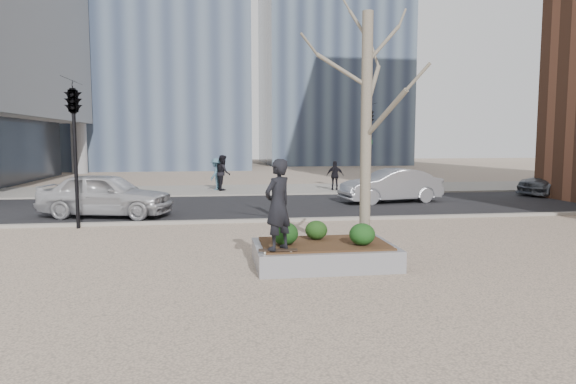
{
  "coord_description": "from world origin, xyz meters",
  "views": [
    {
      "loc": [
        -1.36,
        -10.75,
        2.72
      ],
      "look_at": [
        0.5,
        2.0,
        1.4
      ],
      "focal_mm": 32.0,
      "sensor_mm": 36.0,
      "label": 1
    }
  ],
  "objects": [
    {
      "name": "traffic_light_near",
      "position": [
        -5.5,
        5.6,
        2.25
      ],
      "size": [
        0.6,
        2.48,
        4.5
      ],
      "primitive_type": null,
      "color": "black",
      "rests_on": "ground"
    },
    {
      "name": "shrub_middle",
      "position": [
        0.9,
        0.38,
        0.7
      ],
      "size": [
        0.5,
        0.5,
        0.42
      ],
      "primitive_type": "ellipsoid",
      "color": "black",
      "rests_on": "planter_mulch"
    },
    {
      "name": "car_silver",
      "position": [
        6.21,
        10.42,
        0.74
      ],
      "size": [
        4.55,
        2.21,
        1.44
      ],
      "primitive_type": "imported",
      "rotation": [
        0.0,
        0.0,
        4.88
      ],
      "color": "#95979D",
      "rests_on": "street"
    },
    {
      "name": "shrub_right",
      "position": [
        1.74,
        -0.38,
        0.72
      ],
      "size": [
        0.55,
        0.55,
        0.47
      ],
      "primitive_type": "ellipsoid",
      "color": "#143F14",
      "rests_on": "planter_mulch"
    },
    {
      "name": "car_third",
      "position": [
        15.54,
        12.02,
        0.71
      ],
      "size": [
        5.03,
        2.86,
        1.38
      ],
      "primitive_type": "imported",
      "rotation": [
        0.0,
        0.0,
        4.92
      ],
      "color": "#4D5159",
      "rests_on": "street"
    },
    {
      "name": "police_car",
      "position": [
        -5.11,
        7.85,
        0.8
      ],
      "size": [
        4.88,
        2.89,
        1.56
      ],
      "primitive_type": "imported",
      "rotation": [
        0.0,
        0.0,
        1.33
      ],
      "color": "#BBBBBF",
      "rests_on": "street"
    },
    {
      "name": "skateboarder",
      "position": [
        -0.1,
        -0.72,
        1.43
      ],
      "size": [
        0.79,
        0.76,
        1.82
      ],
      "primitive_type": "imported",
      "rotation": [
        0.0,
        0.0,
        3.84
      ],
      "color": "black",
      "rests_on": "skateboard"
    },
    {
      "name": "traffic_light_far",
      "position": [
        6.5,
        14.6,
        2.25
      ],
      "size": [
        0.6,
        2.48,
        4.5
      ],
      "primitive_type": null,
      "color": "black",
      "rests_on": "ground"
    },
    {
      "name": "pedestrian_c",
      "position": [
        5.08,
        15.95,
        0.8
      ],
      "size": [
        0.96,
        0.53,
        1.56
      ],
      "primitive_type": "imported",
      "rotation": [
        0.0,
        0.0,
        2.97
      ],
      "color": "black",
      "rests_on": "far_sidewalk"
    },
    {
      "name": "shrub_left",
      "position": [
        0.12,
        -0.12,
        0.73
      ],
      "size": [
        0.57,
        0.57,
        0.49
      ],
      "primitive_type": "ellipsoid",
      "color": "black",
      "rests_on": "planter_mulch"
    },
    {
      "name": "skateboard",
      "position": [
        -0.1,
        -0.72,
        0.49
      ],
      "size": [
        0.79,
        0.27,
        0.08
      ],
      "primitive_type": null,
      "rotation": [
        0.0,
        0.0,
        -0.09
      ],
      "color": "black",
      "rests_on": "planter"
    },
    {
      "name": "ground",
      "position": [
        0.0,
        0.0,
        0.0
      ],
      "size": [
        120.0,
        120.0,
        0.0
      ],
      "primitive_type": "plane",
      "color": "#C0A68D",
      "rests_on": "ground"
    },
    {
      "name": "street",
      "position": [
        0.0,
        10.0,
        0.01
      ],
      "size": [
        60.0,
        8.0,
        0.02
      ],
      "primitive_type": "cube",
      "color": "black",
      "rests_on": "ground"
    },
    {
      "name": "pedestrian_a",
      "position": [
        -0.85,
        16.69,
        0.97
      ],
      "size": [
        0.76,
        0.95,
        1.88
      ],
      "primitive_type": "imported",
      "rotation": [
        0.0,
        0.0,
        1.62
      ],
      "color": "black",
      "rests_on": "far_sidewalk"
    },
    {
      "name": "sycamore_tree",
      "position": [
        2.0,
        0.3,
        3.79
      ],
      "size": [
        2.8,
        2.8,
        6.6
      ],
      "primitive_type": null,
      "color": "gray",
      "rests_on": "planter_mulch"
    },
    {
      "name": "planter_mulch",
      "position": [
        1.0,
        0.0,
        0.47
      ],
      "size": [
        2.7,
        1.7,
        0.04
      ],
      "primitive_type": "cube",
      "color": "#382314",
      "rests_on": "planter"
    },
    {
      "name": "far_sidewalk",
      "position": [
        0.0,
        17.0,
        0.01
      ],
      "size": [
        60.0,
        6.0,
        0.02
      ],
      "primitive_type": "cube",
      "color": "gray",
      "rests_on": "ground"
    },
    {
      "name": "pedestrian_b",
      "position": [
        -1.22,
        17.02,
        0.88
      ],
      "size": [
        1.02,
        1.27,
        1.71
      ],
      "primitive_type": "imported",
      "rotation": [
        0.0,
        0.0,
        4.3
      ],
      "color": "#406174",
      "rests_on": "far_sidewalk"
    },
    {
      "name": "planter",
      "position": [
        1.0,
        0.0,
        0.23
      ],
      "size": [
        3.0,
        2.0,
        0.45
      ],
      "primitive_type": "cube",
      "color": "gray",
      "rests_on": "ground"
    }
  ]
}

